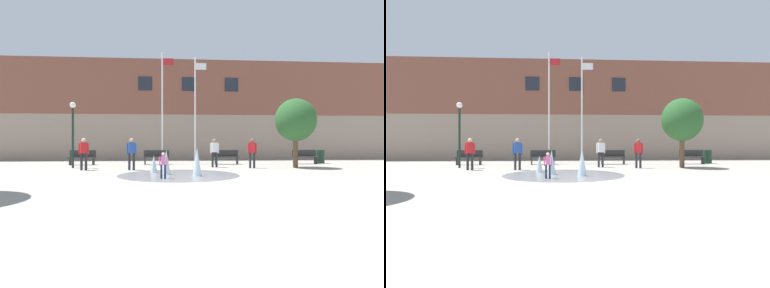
{
  "view_description": "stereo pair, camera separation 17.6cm",
  "coord_description": "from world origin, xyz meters",
  "views": [
    {
      "loc": [
        -1.47,
        -8.69,
        1.31
      ],
      "look_at": [
        -0.34,
        7.11,
        1.3
      ],
      "focal_mm": 28.0,
      "sensor_mm": 36.0,
      "label": 1
    },
    {
      "loc": [
        -1.29,
        -8.7,
        1.31
      ],
      "look_at": [
        -0.34,
        7.11,
        1.3
      ],
      "focal_mm": 28.0,
      "sensor_mm": 36.0,
      "label": 2
    }
  ],
  "objects": [
    {
      "name": "adult_watching",
      "position": [
        -5.77,
        6.49,
        0.93
      ],
      "size": [
        0.5,
        0.34,
        1.59
      ],
      "rotation": [
        0.0,
        0.0,
        -2.63
      ],
      "color": "#28282D",
      "rests_on": "ground"
    },
    {
      "name": "flagpole_right",
      "position": [
        0.21,
        11.36,
        3.82
      ],
      "size": [
        0.8,
        0.1,
        7.16
      ],
      "color": "silver",
      "rests_on": "ground"
    },
    {
      "name": "park_bench_under_right_flagpole",
      "position": [
        2.08,
        10.24,
        0.48
      ],
      "size": [
        1.6,
        0.44,
        0.91
      ],
      "color": "#28282D",
      "rests_on": "ground"
    },
    {
      "name": "park_bench_far_right",
      "position": [
        7.28,
        10.24,
        0.48
      ],
      "size": [
        1.6,
        0.44,
        0.91
      ],
      "color": "#28282D",
      "rests_on": "ground"
    },
    {
      "name": "street_tree_near_building",
      "position": [
        5.39,
        7.31,
        2.61
      ],
      "size": [
        2.21,
        2.21,
        3.8
      ],
      "color": "brown",
      "rests_on": "ground"
    },
    {
      "name": "lamp_post_left_lane",
      "position": [
        -6.75,
        7.91,
        2.36
      ],
      "size": [
        0.32,
        0.32,
        3.57
      ],
      "color": "#192D23",
      "rests_on": "ground"
    },
    {
      "name": "child_with_pink_shirt",
      "position": [
        -1.74,
        2.57,
        0.58
      ],
      "size": [
        0.31,
        0.23,
        0.99
      ],
      "rotation": [
        0.0,
        0.0,
        -1.74
      ],
      "color": "#1E233D",
      "rests_on": "ground"
    },
    {
      "name": "park_bench_center",
      "position": [
        -2.37,
        10.33,
        0.48
      ],
      "size": [
        1.6,
        0.44,
        0.91
      ],
      "color": "#28282D",
      "rests_on": "ground"
    },
    {
      "name": "library_building",
      "position": [
        0.0,
        18.47,
        4.08
      ],
      "size": [
        36.0,
        6.05,
        8.17
      ],
      "color": "gray",
      "rests_on": "ground"
    },
    {
      "name": "park_bench_left_of_flagpoles",
      "position": [
        -6.95,
        10.32,
        0.48
      ],
      "size": [
        1.6,
        0.44,
        0.91
      ],
      "color": "#28282D",
      "rests_on": "ground"
    },
    {
      "name": "adult_near_bench",
      "position": [
        -3.41,
        6.41,
        0.93
      ],
      "size": [
        0.5,
        0.32,
        1.59
      ],
      "rotation": [
        0.0,
        0.0,
        -2.72
      ],
      "color": "#28282D",
      "rests_on": "ground"
    },
    {
      "name": "adult_in_red",
      "position": [
        0.99,
        7.9,
        0.93
      ],
      "size": [
        0.5,
        0.28,
        1.59
      ],
      "rotation": [
        0.0,
        0.0,
        -2.87
      ],
      "color": "#28282D",
      "rests_on": "ground"
    },
    {
      "name": "splash_fountain",
      "position": [
        -1.19,
        4.0,
        0.34
      ],
      "size": [
        5.1,
        5.1,
        1.15
      ],
      "color": "gray",
      "rests_on": "ground"
    },
    {
      "name": "teen_by_trashcan",
      "position": [
        2.93,
        7.17,
        0.93
      ],
      "size": [
        0.5,
        0.34,
        1.59
      ],
      "rotation": [
        0.0,
        0.0,
        2.62
      ],
      "color": "#28282D",
      "rests_on": "ground"
    },
    {
      "name": "flagpole_left",
      "position": [
        -1.99,
        11.36,
        3.95
      ],
      "size": [
        0.8,
        0.1,
        7.43
      ],
      "color": "silver",
      "rests_on": "ground"
    },
    {
      "name": "trash_can",
      "position": [
        8.53,
        10.68,
        0.45
      ],
      "size": [
        0.56,
        0.56,
        0.9
      ],
      "primitive_type": "cylinder",
      "color": "#193323",
      "rests_on": "ground"
    },
    {
      "name": "ground_plane",
      "position": [
        0.0,
        0.0,
        0.0
      ],
      "size": [
        100.0,
        100.0,
        0.0
      ],
      "primitive_type": "plane",
      "color": "#9E998E"
    }
  ]
}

